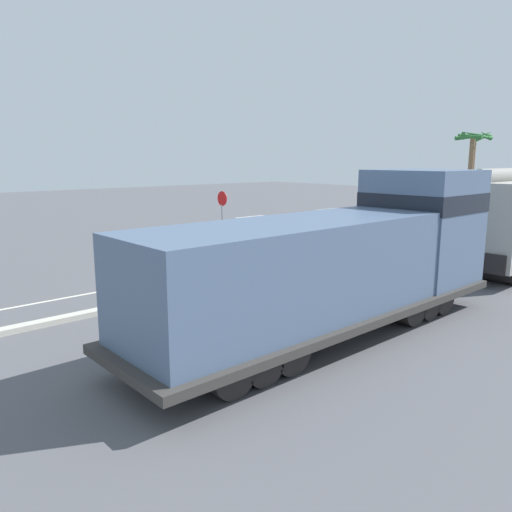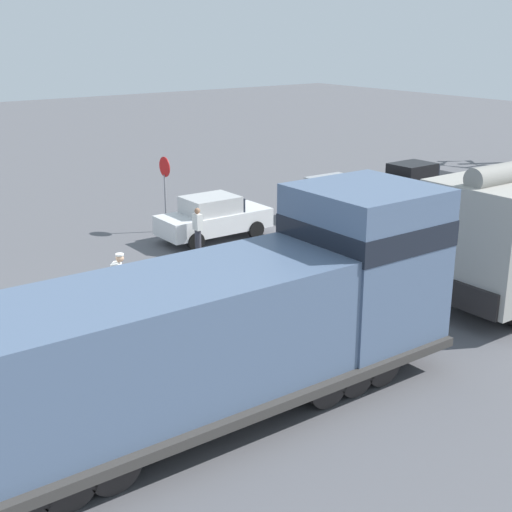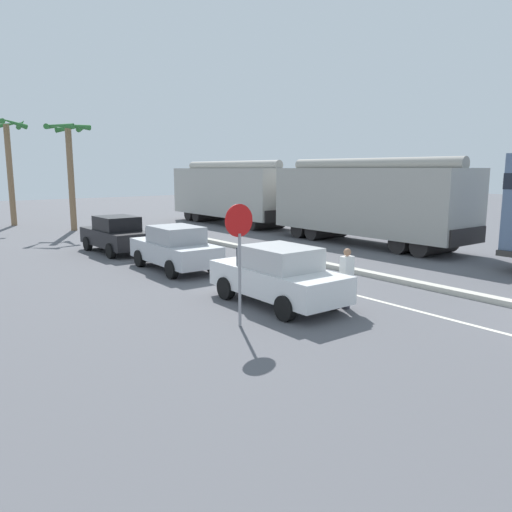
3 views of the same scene
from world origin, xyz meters
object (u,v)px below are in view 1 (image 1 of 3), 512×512
(parked_car_white, at_px, (260,233))
(parked_car_silver, at_px, (336,223))
(parked_car_black, at_px, (383,217))
(locomotive, at_px, (348,264))
(stop_sign, at_px, (222,208))
(palm_tree_near, at_px, (473,154))
(palm_tree_far, at_px, (471,157))
(pedestrian_by_cars, at_px, (254,238))
(cyclist, at_px, (221,263))

(parked_car_white, distance_m, parked_car_silver, 5.94)
(parked_car_white, distance_m, parked_car_black, 10.94)
(locomotive, distance_m, stop_sign, 13.63)
(parked_car_black, distance_m, palm_tree_near, 15.05)
(parked_car_white, relative_size, palm_tree_far, 0.66)
(parked_car_black, relative_size, pedestrian_by_cars, 2.61)
(parked_car_silver, relative_size, parked_car_black, 1.00)
(locomotive, bearing_deg, stop_sign, 156.28)
(parked_car_white, distance_m, cyclist, 7.51)
(parked_car_white, relative_size, pedestrian_by_cars, 2.60)
(stop_sign, bearing_deg, parked_car_black, 81.32)
(parked_car_silver, relative_size, palm_tree_near, 0.61)
(parked_car_silver, distance_m, pedestrian_by_cars, 7.44)
(pedestrian_by_cars, bearing_deg, palm_tree_far, 90.42)
(parked_car_white, relative_size, parked_car_silver, 1.00)
(palm_tree_near, bearing_deg, palm_tree_far, -65.84)
(parked_car_white, relative_size, parked_car_black, 0.99)
(locomotive, relative_size, parked_car_silver, 2.75)
(parked_car_silver, height_order, palm_tree_far, palm_tree_far)
(parked_car_silver, bearing_deg, palm_tree_far, 86.27)
(parked_car_black, bearing_deg, palm_tree_near, 94.53)
(stop_sign, height_order, pedestrian_by_cars, stop_sign)
(cyclist, bearing_deg, parked_car_white, 127.14)
(parked_car_white, bearing_deg, palm_tree_far, 87.11)
(parked_car_silver, height_order, cyclist, cyclist)
(parked_car_black, relative_size, cyclist, 2.47)
(parked_car_white, relative_size, stop_sign, 1.46)
(stop_sign, bearing_deg, pedestrian_by_cars, -9.50)
(cyclist, relative_size, palm_tree_far, 0.27)
(parked_car_silver, bearing_deg, cyclist, -69.56)
(locomotive, bearing_deg, palm_tree_near, 110.42)
(locomotive, distance_m, parked_car_silver, 16.19)
(parked_car_silver, xyz_separation_m, palm_tree_far, (0.93, 14.34, 3.86))
(parked_car_black, distance_m, cyclist, 17.55)
(parked_car_white, height_order, parked_car_silver, same)
(stop_sign, relative_size, palm_tree_far, 0.45)
(parked_car_white, xyz_separation_m, parked_car_black, (-0.12, 10.94, 0.00))
(parked_car_black, height_order, palm_tree_near, palm_tree_near)
(parked_car_white, height_order, pedestrian_by_cars, same)
(stop_sign, bearing_deg, cyclist, -38.25)
(parked_car_silver, bearing_deg, parked_car_white, -90.85)
(palm_tree_near, bearing_deg, cyclist, -79.53)
(locomotive, relative_size, stop_sign, 4.03)
(locomotive, xyz_separation_m, parked_car_silver, (-10.47, 12.32, -0.98))
(parked_car_black, distance_m, stop_sign, 12.03)
(palm_tree_near, relative_size, palm_tree_far, 1.08)
(parked_car_black, bearing_deg, cyclist, -74.64)
(stop_sign, xyz_separation_m, pedestrian_by_cars, (3.10, -0.52, -1.18))
(locomotive, height_order, cyclist, locomotive)
(stop_sign, xyz_separation_m, palm_tree_far, (2.95, 21.17, 2.65))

